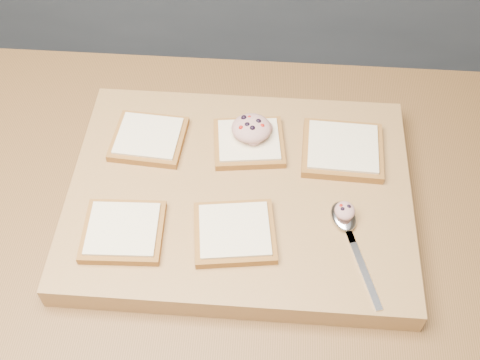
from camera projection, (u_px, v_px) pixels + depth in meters
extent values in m
cube|color=slate|center=(225.00, 351.00, 1.31)|extent=(1.90, 0.75, 0.84)
cube|color=brown|center=(219.00, 241.00, 0.96)|extent=(2.00, 0.80, 0.06)
cube|color=#A67A47|center=(240.00, 195.00, 0.95)|extent=(0.53, 0.40, 0.04)
cube|color=#996627|center=(149.00, 139.00, 0.99)|extent=(0.12, 0.11, 0.01)
cube|color=#FFEFC2|center=(148.00, 136.00, 0.98)|extent=(0.11, 0.10, 0.00)
cube|color=#996627|center=(249.00, 143.00, 0.98)|extent=(0.12, 0.12, 0.01)
cube|color=#FFEFC2|center=(249.00, 140.00, 0.97)|extent=(0.11, 0.10, 0.00)
cube|color=#996627|center=(342.00, 150.00, 0.97)|extent=(0.13, 0.12, 0.01)
cube|color=#FFEFC2|center=(343.00, 146.00, 0.96)|extent=(0.11, 0.10, 0.00)
cube|color=#996627|center=(123.00, 232.00, 0.88)|extent=(0.12, 0.11, 0.01)
cube|color=#FFEFC2|center=(122.00, 229.00, 0.87)|extent=(0.10, 0.09, 0.00)
cube|color=#996627|center=(235.00, 233.00, 0.87)|extent=(0.13, 0.12, 0.01)
cube|color=#FFEFC2|center=(235.00, 230.00, 0.87)|extent=(0.11, 0.10, 0.00)
ellipsoid|color=tan|center=(251.00, 128.00, 0.97)|extent=(0.06, 0.06, 0.03)
sphere|color=black|center=(258.00, 122.00, 0.96)|extent=(0.01, 0.01, 0.01)
sphere|color=black|center=(244.00, 118.00, 0.97)|extent=(0.01, 0.01, 0.01)
sphere|color=black|center=(252.00, 128.00, 0.95)|extent=(0.01, 0.01, 0.01)
sphere|color=black|center=(247.00, 125.00, 0.96)|extent=(0.01, 0.01, 0.01)
sphere|color=#A5140C|center=(262.00, 126.00, 0.96)|extent=(0.01, 0.01, 0.01)
sphere|color=#A5140C|center=(249.00, 118.00, 0.97)|extent=(0.01, 0.01, 0.01)
sphere|color=#A5140C|center=(241.00, 128.00, 0.95)|extent=(0.01, 0.01, 0.01)
ellipsoid|color=silver|center=(343.00, 216.00, 0.89)|extent=(0.05, 0.06, 0.01)
cube|color=silver|center=(349.00, 233.00, 0.88)|extent=(0.02, 0.04, 0.00)
cube|color=silver|center=(362.00, 267.00, 0.85)|extent=(0.05, 0.13, 0.00)
ellipsoid|color=tan|center=(345.00, 211.00, 0.88)|extent=(0.03, 0.03, 0.02)
sphere|color=black|center=(349.00, 207.00, 0.88)|extent=(0.01, 0.01, 0.01)
sphere|color=black|center=(343.00, 209.00, 0.88)|extent=(0.01, 0.01, 0.01)
sphere|color=#A5140C|center=(341.00, 206.00, 0.88)|extent=(0.01, 0.01, 0.01)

